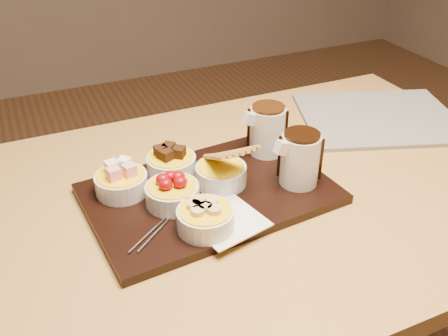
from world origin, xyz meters
name	(u,v)px	position (x,y,z in m)	size (l,w,h in m)	color
dining_table	(257,225)	(0.00, 0.00, 0.65)	(1.20, 0.80, 0.75)	#B28742
serving_board	(210,194)	(-0.10, 0.01, 0.76)	(0.46, 0.30, 0.02)	black
napkin	(226,220)	(-0.12, -0.10, 0.77)	(0.12, 0.12, 0.00)	white
bowl_marshmallows	(122,184)	(-0.26, 0.07, 0.79)	(0.10, 0.10, 0.04)	beige
bowl_cake	(171,165)	(-0.15, 0.09, 0.79)	(0.10, 0.10, 0.04)	beige
bowl_strawberries	(172,195)	(-0.18, -0.01, 0.79)	(0.10, 0.10, 0.04)	beige
bowl_biscotti	(221,175)	(-0.07, 0.02, 0.79)	(0.10, 0.10, 0.04)	beige
bowl_bananas	(206,219)	(-0.15, -0.10, 0.79)	(0.10, 0.10, 0.04)	beige
pitcher_dark_chocolate	(300,160)	(0.07, -0.04, 0.82)	(0.07, 0.07, 0.10)	silver
pitcher_milk_chocolate	(267,131)	(0.07, 0.09, 0.82)	(0.07, 0.07, 0.10)	silver
fondue_skewers	(173,210)	(-0.19, -0.03, 0.77)	(0.26, 0.03, 0.01)	silver
newspaper	(379,118)	(0.42, 0.14, 0.76)	(0.38, 0.30, 0.01)	beige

